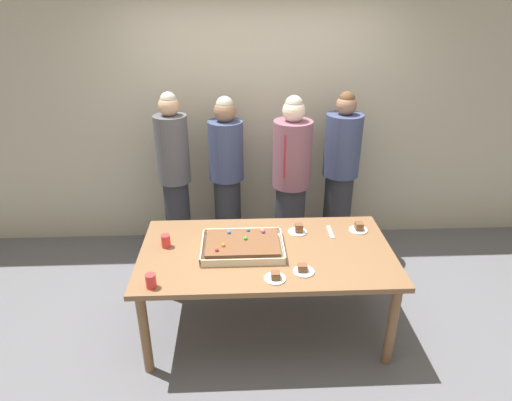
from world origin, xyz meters
name	(u,v)px	position (x,y,z in m)	size (l,w,h in m)	color
ground_plane	(265,325)	(0.00, 0.00, 0.00)	(12.00, 12.00, 0.00)	#5B5B60
interior_back_panel	(257,101)	(0.00, 1.60, 1.50)	(8.00, 0.12, 3.00)	#B2A893
party_table	(266,259)	(0.00, 0.00, 0.65)	(1.91, 1.03, 0.73)	brown
sheet_cake	(243,246)	(-0.18, 0.02, 0.76)	(0.62, 0.46, 0.10)	beige
plated_slice_near_left	(275,277)	(0.04, -0.37, 0.75)	(0.15, 0.15, 0.06)	white
plated_slice_near_right	(359,228)	(0.78, 0.27, 0.75)	(0.15, 0.15, 0.07)	white
plated_slice_far_left	(298,230)	(0.28, 0.26, 0.75)	(0.15, 0.15, 0.08)	white
plated_slice_far_right	(303,270)	(0.24, -0.29, 0.75)	(0.15, 0.15, 0.06)	white
drink_cup_nearest	(166,241)	(-0.77, 0.09, 0.78)	(0.07, 0.07, 0.10)	red
drink_cup_middle	(151,281)	(-0.79, -0.42, 0.78)	(0.07, 0.07, 0.10)	red
cake_server_utensil	(330,232)	(0.54, 0.25, 0.73)	(0.03, 0.20, 0.01)	silver
person_serving_front	(291,181)	(0.30, 1.01, 0.87)	(0.36, 0.36, 1.68)	#28282D
person_green_shirt_behind	(227,176)	(-0.31, 1.19, 0.85)	(0.33, 0.33, 1.64)	#28282D
person_striped_tie_right	(340,174)	(0.81, 1.17, 0.87)	(0.35, 0.35, 1.68)	#28282D
person_far_right_suit	(175,176)	(-0.82, 1.12, 0.89)	(0.31, 0.31, 1.70)	#28282D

